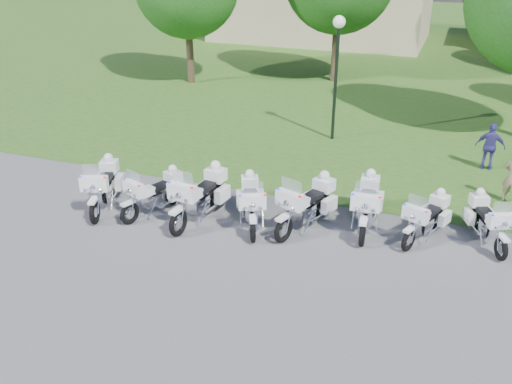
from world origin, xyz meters
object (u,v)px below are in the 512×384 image
(motorcycle_0, at_px, (103,185))
(motorcycle_2, at_px, (200,194))
(motorcycle_4, at_px, (307,203))
(motorcycle_5, at_px, (367,203))
(motorcycle_6, at_px, (427,217))
(motorcycle_1, at_px, (155,192))
(motorcycle_7, at_px, (488,220))
(lamp_post, at_px, (338,49))
(motorcycle_3, at_px, (251,202))
(bystander_c, at_px, (490,147))

(motorcycle_0, height_order, motorcycle_2, motorcycle_2)
(motorcycle_4, distance_m, motorcycle_5, 1.59)
(motorcycle_2, relative_size, motorcycle_6, 1.27)
(motorcycle_1, bearing_deg, motorcycle_7, -149.98)
(motorcycle_7, relative_size, lamp_post, 0.45)
(motorcycle_7, bearing_deg, motorcycle_3, -11.24)
(motorcycle_2, xyz_separation_m, motorcycle_4, (2.87, 0.54, -0.02))
(motorcycle_3, distance_m, motorcycle_5, 3.09)
(motorcycle_2, bearing_deg, motorcycle_4, -161.55)
(motorcycle_5, relative_size, lamp_post, 0.55)
(motorcycle_4, bearing_deg, lamp_post, -63.32)
(motorcycle_0, bearing_deg, motorcycle_2, 167.10)
(motorcycle_1, distance_m, lamp_post, 8.70)
(motorcycle_1, height_order, motorcycle_5, motorcycle_5)
(lamp_post, bearing_deg, motorcycle_3, -94.20)
(motorcycle_1, bearing_deg, motorcycle_2, -155.67)
(motorcycle_2, distance_m, motorcycle_6, 6.00)
(motorcycle_7, bearing_deg, motorcycle_0, -13.29)
(bystander_c, bearing_deg, motorcycle_3, 51.00)
(motorcycle_3, relative_size, motorcycle_5, 0.88)
(motorcycle_0, distance_m, motorcycle_3, 4.34)
(motorcycle_0, height_order, motorcycle_4, motorcycle_4)
(motorcycle_2, relative_size, motorcycle_3, 1.18)
(motorcycle_7, bearing_deg, motorcycle_1, -12.93)
(motorcycle_6, bearing_deg, motorcycle_3, 32.45)
(motorcycle_2, bearing_deg, lamp_post, -96.71)
(motorcycle_4, bearing_deg, bystander_c, -108.84)
(motorcycle_4, bearing_deg, motorcycle_6, -151.50)
(motorcycle_4, relative_size, bystander_c, 1.52)
(motorcycle_0, xyz_separation_m, motorcycle_7, (10.29, 1.69, -0.08))
(bystander_c, bearing_deg, motorcycle_6, 79.35)
(motorcycle_1, bearing_deg, motorcycle_0, 27.62)
(lamp_post, bearing_deg, motorcycle_0, -121.94)
(motorcycle_5, height_order, bystander_c, motorcycle_5)
(motorcycle_3, height_order, motorcycle_5, motorcycle_5)
(motorcycle_6, distance_m, motorcycle_7, 1.52)
(motorcycle_4, distance_m, lamp_post, 7.49)
(motorcycle_4, relative_size, motorcycle_6, 1.19)
(motorcycle_2, height_order, motorcycle_4, motorcycle_2)
(lamp_post, height_order, bystander_c, lamp_post)
(motorcycle_5, bearing_deg, motorcycle_3, 11.80)
(motorcycle_0, height_order, motorcycle_7, motorcycle_0)
(lamp_post, relative_size, bystander_c, 2.85)
(motorcycle_5, xyz_separation_m, bystander_c, (3.07, 5.29, 0.10))
(motorcycle_3, bearing_deg, motorcycle_5, 173.82)
(motorcycle_7, distance_m, lamp_post, 8.62)
(motorcycle_4, relative_size, lamp_post, 0.53)
(motorcycle_2, xyz_separation_m, bystander_c, (7.42, 6.39, 0.07))
(motorcycle_3, bearing_deg, motorcycle_1, -17.39)
(motorcycle_5, height_order, lamp_post, lamp_post)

